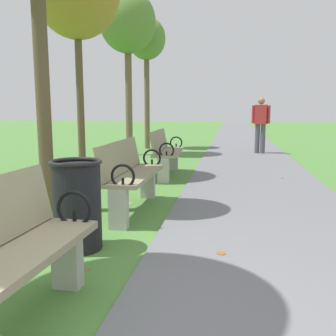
{
  "coord_description": "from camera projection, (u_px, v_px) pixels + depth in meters",
  "views": [
    {
      "loc": [
        0.73,
        -1.81,
        1.29
      ],
      "look_at": [
        -0.05,
        2.86,
        0.55
      ],
      "focal_mm": 40.09,
      "sensor_mm": 36.0,
      "label": 1
    }
  ],
  "objects": [
    {
      "name": "scattered_leaves",
      "position": [
        98.0,
        201.0,
        5.34
      ],
      "size": [
        4.09,
        9.11,
        0.02
      ],
      "color": "#AD6B23",
      "rests_on": "ground"
    },
    {
      "name": "tree_4",
      "position": [
        128.0,
        24.0,
        10.26
      ],
      "size": [
        1.54,
        1.54,
        4.52
      ],
      "color": "brown",
      "rests_on": "ground"
    },
    {
      "name": "pedestrian_walking",
      "position": [
        261.0,
        122.0,
        10.94
      ],
      "size": [
        0.52,
        0.28,
        1.62
      ],
      "color": "#4C4C56",
      "rests_on": "paved_walkway"
    },
    {
      "name": "tree_5",
      "position": [
        146.0,
        41.0,
        12.07
      ],
      "size": [
        1.23,
        1.23,
        4.24
      ],
      "color": "brown",
      "rests_on": "ground"
    },
    {
      "name": "park_bench_3",
      "position": [
        166.0,
        151.0,
        7.3
      ],
      "size": [
        0.53,
        1.62,
        0.9
      ],
      "color": "gray",
      "rests_on": "ground"
    },
    {
      "name": "trash_bin",
      "position": [
        77.0,
        205.0,
        3.46
      ],
      "size": [
        0.48,
        0.48,
        0.84
      ],
      "color": "black",
      "rests_on": "ground"
    },
    {
      "name": "park_bench_2",
      "position": [
        131.0,
        174.0,
        4.75
      ],
      "size": [
        0.48,
        1.6,
        0.9
      ],
      "color": "gray",
      "rests_on": "ground"
    },
    {
      "name": "paved_walkway",
      "position": [
        239.0,
        135.0,
        19.44
      ],
      "size": [
        2.34,
        44.0,
        0.02
      ],
      "primitive_type": "cube",
      "color": "slate",
      "rests_on": "ground"
    }
  ]
}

